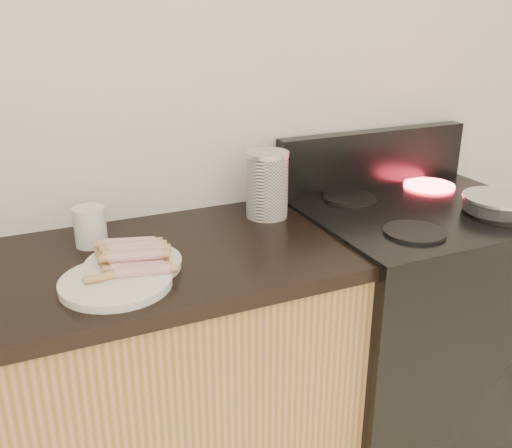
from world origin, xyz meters
name	(u,v)px	position (x,y,z in m)	size (l,w,h in m)	color
wall_back	(155,87)	(0.00, 2.00, 1.30)	(4.00, 0.04, 2.60)	silver
stove	(409,328)	(0.78, 1.68, 0.46)	(0.76, 0.65, 0.91)	black
stove_panel	(373,158)	(0.78, 1.96, 1.01)	(0.76, 0.06, 0.20)	black
burner_near_left	(415,232)	(0.61, 1.51, 0.92)	(0.18, 0.18, 0.01)	black
burner_near_right	(502,215)	(0.95, 1.51, 0.92)	(0.18, 0.18, 0.01)	black
burner_far_left	(350,198)	(0.61, 1.84, 0.92)	(0.18, 0.18, 0.01)	black
burner_far_right	(429,186)	(0.95, 1.84, 0.92)	(0.18, 0.18, 0.01)	#FF1E2D
frying_pan	(500,203)	(0.96, 1.53, 0.95)	(0.22, 0.38, 0.05)	black
main_plate	(134,266)	(-0.18, 1.63, 0.91)	(0.24, 0.24, 0.02)	silver
side_plate	(116,282)	(-0.24, 1.55, 0.91)	(0.27, 0.27, 0.02)	white
hotdog_pile	(133,255)	(-0.18, 1.63, 0.94)	(0.13, 0.24, 0.05)	maroon
plain_sausages	(115,275)	(-0.24, 1.55, 0.93)	(0.13, 0.02, 0.02)	#BC7A4E
canister	(267,184)	(0.30, 1.84, 1.00)	(0.13, 0.13, 0.21)	white
mug	(90,226)	(-0.25, 1.83, 0.96)	(0.09, 0.09, 0.11)	white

